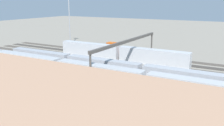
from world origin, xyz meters
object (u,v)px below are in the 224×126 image
at_px(train_on_track_2, 120,53).
at_px(signal_gantry, 128,43).
at_px(train_on_track_5, 137,70).
at_px(light_mast_2, 69,4).
at_px(train_on_track_7, 98,75).
at_px(train_on_track_1, 118,51).

height_order(train_on_track_2, signal_gantry, signal_gantry).
xyz_separation_m(train_on_track_5, light_mast_2, (45.64, -28.82, 16.23)).
bearing_deg(train_on_track_7, train_on_track_2, -73.16).
height_order(train_on_track_2, light_mast_2, light_mast_2).
xyz_separation_m(train_on_track_7, train_on_track_5, (-5.59, -10.00, -0.53)).
height_order(train_on_track_1, light_mast_2, light_mast_2).
bearing_deg(train_on_track_7, light_mast_2, -44.10).
distance_m(train_on_track_2, train_on_track_5, 19.96).
relative_size(train_on_track_2, light_mast_2, 1.63).
bearing_deg(train_on_track_1, train_on_track_5, 129.59).
height_order(light_mast_2, signal_gantry, light_mast_2).
xyz_separation_m(train_on_track_7, signal_gantry, (0.81, -17.50, 5.11)).
height_order(train_on_track_5, light_mast_2, light_mast_2).
bearing_deg(train_on_track_5, train_on_track_1, -50.41).
relative_size(train_on_track_1, train_on_track_2, 0.21).
xyz_separation_m(train_on_track_1, signal_gantry, (-10.13, 12.50, 5.58)).
height_order(train_on_track_1, train_on_track_2, same).
height_order(train_on_track_1, train_on_track_5, train_on_track_1).
distance_m(train_on_track_1, train_on_track_5, 25.95).
xyz_separation_m(train_on_track_7, train_on_track_2, (7.57, -25.00, 0.00)).
height_order(train_on_track_2, train_on_track_5, train_on_track_2).
bearing_deg(light_mast_2, signal_gantry, 151.48).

